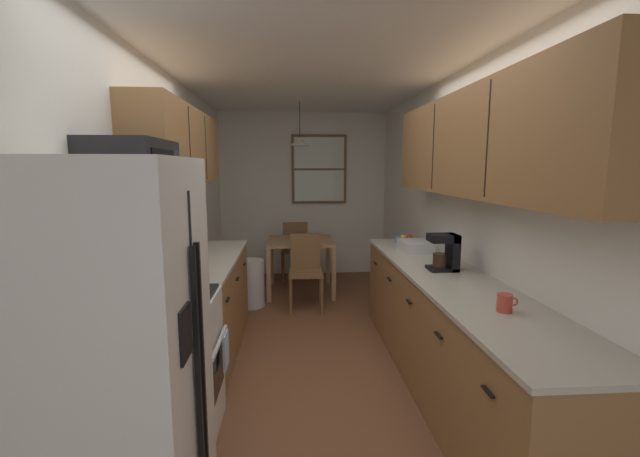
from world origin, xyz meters
name	(u,v)px	position (x,y,z in m)	size (l,w,h in m)	color
ground_plane	(312,338)	(0.00, 1.00, 0.00)	(12.00, 12.00, 0.00)	brown
wall_left	(168,214)	(-1.35, 1.00, 1.27)	(0.10, 9.00, 2.55)	white
wall_right	(448,212)	(1.35, 1.00, 1.27)	(0.10, 9.00, 2.55)	white
wall_back	(303,194)	(0.00, 3.65, 1.27)	(4.40, 0.10, 2.55)	white
ceiling_slab	(311,70)	(0.00, 1.00, 2.59)	(4.40, 9.00, 0.08)	white
refrigerator	(118,358)	(-0.96, -1.19, 0.88)	(0.70, 0.75, 1.75)	white
stove_range	(165,367)	(-0.99, -0.47, 0.47)	(0.66, 0.64, 1.10)	white
microwave_over_range	(133,167)	(-1.11, -0.47, 1.71)	(0.39, 0.63, 0.32)	black
counter_left	(204,306)	(-1.00, 0.74, 0.45)	(0.64, 1.79, 0.90)	olive
upper_cabinets_left	(179,146)	(-1.14, 0.69, 1.88)	(0.33, 1.87, 0.63)	olive
counter_right	(447,332)	(1.00, 0.01, 0.45)	(0.64, 3.21, 0.90)	olive
upper_cabinets_right	(478,144)	(1.14, -0.04, 1.87)	(0.33, 2.89, 0.75)	olive
dining_table	(301,248)	(-0.07, 2.58, 0.62)	(0.88, 0.88, 0.73)	#A87F51
dining_chair_near	(306,268)	(-0.03, 1.93, 0.50)	(0.40, 0.40, 0.90)	brown
dining_chair_far	(295,247)	(-0.15, 3.23, 0.50)	(0.42, 0.42, 0.90)	brown
pendant_light	(300,142)	(-0.07, 2.58, 2.04)	(0.27, 0.27, 0.56)	black
back_window	(319,169)	(0.25, 3.58, 1.67)	(0.86, 0.05, 1.07)	brown
trash_bin	(251,283)	(-0.70, 2.03, 0.29)	(0.33, 0.33, 0.58)	silver
storage_canister	(182,267)	(-1.00, 0.08, 0.98)	(0.12, 0.12, 0.16)	#D84C19
dish_towel	(226,350)	(-0.64, -0.31, 0.50)	(0.02, 0.16, 0.24)	silver
coffee_maker	(446,251)	(1.02, 0.17, 1.05)	(0.22, 0.18, 0.29)	black
mug_by_coffeemaker	(505,303)	(1.00, -0.79, 0.95)	(0.12, 0.09, 0.10)	#BF3F33
fruit_bowl	(405,239)	(1.03, 1.37, 0.94)	(0.21, 0.21, 0.09)	#597F9E
dish_rack	(415,246)	(1.00, 0.91, 0.95)	(0.28, 0.34, 0.10)	silver
table_serving_bowl	(304,238)	(-0.03, 2.53, 0.76)	(0.22, 0.22, 0.06)	#E0D14C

